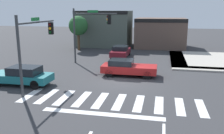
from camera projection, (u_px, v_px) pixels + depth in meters
ground_plane at (122, 81)px, 19.47m from camera, size 120.00×120.00×0.00m
crosswalk_near at (110, 101)px, 15.18m from camera, size 11.36×2.82×0.01m
curb_corner_northeast at (213, 61)px, 26.73m from camera, size 10.00×10.60×0.15m
storefront_row at (128, 30)px, 37.62m from camera, size 16.26×6.55×5.40m
traffic_signal_southwest at (35, 39)px, 17.04m from camera, size 0.32×5.16×5.22m
traffic_signal_northwest at (90, 26)px, 24.99m from camera, size 4.60×0.32×5.68m
car_red at (128, 68)px, 20.92m from camera, size 4.66×1.88×1.38m
car_teal at (22, 76)px, 18.27m from camera, size 4.59×1.80×1.43m
car_maroon at (121, 51)px, 29.16m from camera, size 1.86×4.32×1.36m
roadside_tree at (78, 26)px, 33.74m from camera, size 2.66×2.66×4.73m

